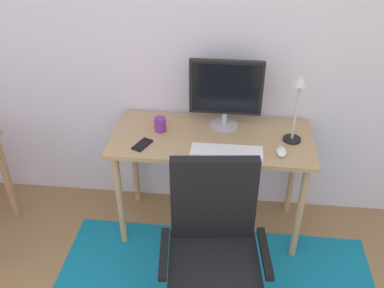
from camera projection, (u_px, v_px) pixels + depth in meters
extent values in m
cube|color=silver|center=(232.00, 35.00, 2.66)|extent=(6.00, 0.10, 2.60)
cube|color=tan|center=(212.00, 138.00, 2.68)|extent=(1.27, 0.56, 0.03)
cylinder|color=tan|center=(120.00, 201.00, 2.75)|extent=(0.04, 0.04, 0.73)
cylinder|color=tan|center=(299.00, 213.00, 2.65)|extent=(0.04, 0.04, 0.73)
cylinder|color=tan|center=(135.00, 161.00, 3.12)|extent=(0.04, 0.04, 0.73)
cylinder|color=tan|center=(293.00, 171.00, 3.02)|extent=(0.04, 0.04, 0.73)
cylinder|color=#B2B2B7|center=(224.00, 125.00, 2.78)|extent=(0.18, 0.18, 0.01)
cylinder|color=#B2B2B7|center=(225.00, 118.00, 2.75)|extent=(0.04, 0.04, 0.08)
cube|color=black|center=(226.00, 87.00, 2.63)|extent=(0.46, 0.04, 0.36)
cube|color=black|center=(226.00, 89.00, 2.61)|extent=(0.42, 0.00, 0.32)
cube|color=white|center=(227.00, 151.00, 2.51)|extent=(0.43, 0.13, 0.02)
ellipsoid|color=white|center=(281.00, 152.00, 2.50)|extent=(0.06, 0.10, 0.03)
cylinder|color=#772E8A|center=(160.00, 124.00, 2.70)|extent=(0.08, 0.08, 0.09)
cube|color=black|center=(142.00, 145.00, 2.58)|extent=(0.12, 0.16, 0.01)
cylinder|color=black|center=(292.00, 139.00, 2.63)|extent=(0.11, 0.11, 0.01)
cylinder|color=beige|center=(296.00, 113.00, 2.52)|extent=(0.02, 0.02, 0.37)
cone|color=beige|center=(301.00, 80.00, 2.41)|extent=(0.10, 0.10, 0.06)
cube|color=black|center=(214.00, 268.00, 2.15)|extent=(0.51, 0.51, 0.08)
cube|color=black|center=(214.00, 199.00, 2.16)|extent=(0.44, 0.11, 0.50)
cube|color=black|center=(164.00, 253.00, 2.09)|extent=(0.08, 0.33, 0.03)
cube|color=black|center=(265.00, 253.00, 2.09)|extent=(0.08, 0.33, 0.03)
cube|color=tan|center=(7.00, 178.00, 2.97)|extent=(0.04, 0.04, 0.71)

